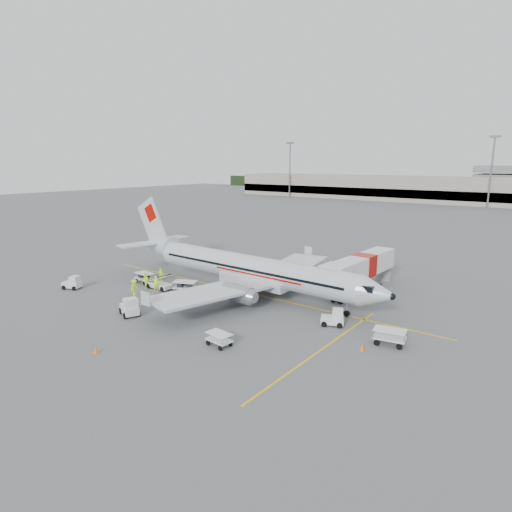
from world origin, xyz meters
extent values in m
plane|color=#56595B|center=(0.00, 0.00, 0.00)|extent=(360.00, 360.00, 0.00)
cube|color=yellow|center=(0.00, 0.00, 0.01)|extent=(44.00, 0.20, 0.01)
cube|color=yellow|center=(14.00, -8.00, 0.01)|extent=(0.20, 20.00, 0.01)
cone|color=orange|center=(16.59, -6.42, 0.31)|extent=(0.38, 0.38, 0.62)
cone|color=orange|center=(0.07, 18.76, 0.29)|extent=(0.35, 0.35, 0.58)
cone|color=orange|center=(0.68, -19.01, 0.31)|extent=(0.38, 0.38, 0.63)
imported|color=#CAFF1D|center=(-8.23, -5.68, 0.88)|extent=(0.76, 0.73, 1.76)
imported|color=#CAFF1D|center=(-10.26, -5.56, 0.88)|extent=(1.09, 1.04, 1.77)
imported|color=#CAFF1D|center=(-8.99, -8.05, 0.89)|extent=(0.93, 1.27, 1.77)
imported|color=#CAFF1D|center=(-11.11, -2.53, 0.82)|extent=(0.98, 0.44, 1.64)
camera|label=1|loc=(28.47, -35.65, 14.16)|focal=30.00mm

